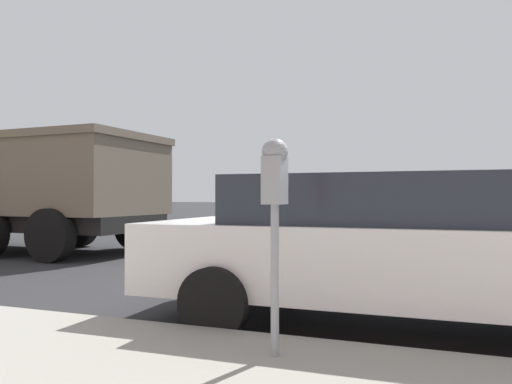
# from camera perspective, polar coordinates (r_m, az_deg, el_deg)

# --- Properties ---
(ground_plane) EXTENTS (220.00, 220.00, 0.00)m
(ground_plane) POSITION_cam_1_polar(r_m,az_deg,el_deg) (6.36, 8.90, -11.96)
(ground_plane) COLOR #2B2B2D
(parking_meter) EXTENTS (0.21, 0.19, 1.54)m
(parking_meter) POSITION_cam_1_polar(r_m,az_deg,el_deg) (3.55, 2.17, 0.27)
(parking_meter) COLOR gray
(parking_meter) RESTS_ON sidewalk
(car_white) EXTENTS (2.21, 4.98, 1.46)m
(car_white) POSITION_cam_1_polar(r_m,az_deg,el_deg) (5.05, 15.77, -5.90)
(car_white) COLOR silver
(car_white) RESTS_ON ground_plane
(dump_truck) EXTENTS (3.18, 7.08, 2.76)m
(dump_truck) POSITION_cam_1_polar(r_m,az_deg,el_deg) (13.04, -25.69, 0.77)
(dump_truck) COLOR black
(dump_truck) RESTS_ON ground_plane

